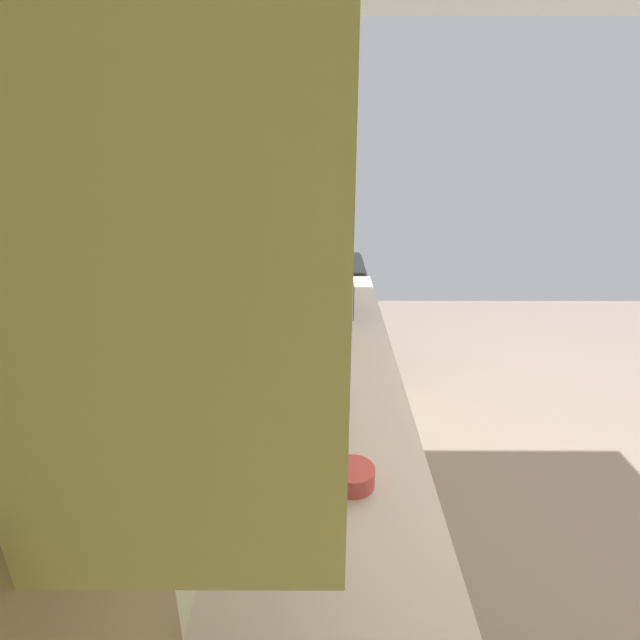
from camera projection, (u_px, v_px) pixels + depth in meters
name	position (u px, v px, depth m)	size (l,w,h in m)	color
ground_plane	(572.00, 533.00, 2.54)	(7.01, 7.01, 0.00)	gray
wall_back	(234.00, 286.00, 2.04)	(4.50, 0.12, 2.68)	beige
counter_run	(326.00, 513.00, 2.04)	(3.67, 0.67, 0.93)	#DACA6E
upper_cabinets	(276.00, 155.00, 1.51)	(2.53, 0.32, 0.59)	#DDC871
oven_range	(323.00, 318.00, 4.02)	(0.62, 0.65, 1.11)	black
microwave	(321.00, 291.00, 2.83)	(0.54, 0.35, 0.27)	white
bowl	(353.00, 475.00, 1.52)	(0.14, 0.14, 0.06)	#D84C47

